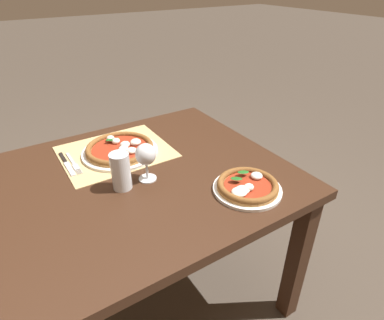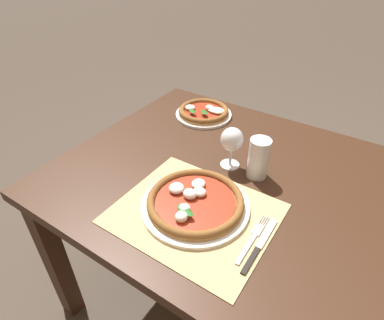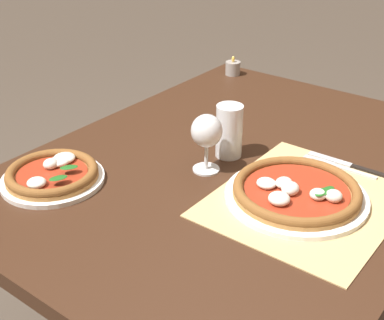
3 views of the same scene
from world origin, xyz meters
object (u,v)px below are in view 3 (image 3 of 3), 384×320
knife (347,164)px  votive_candle (233,69)px  pint_glass (229,132)px  fork (339,167)px  wine_glass (207,133)px  pizza_near (296,192)px  pizza_far (53,174)px

knife → votive_candle: size_ratio=2.99×
pint_glass → votive_candle: bearing=32.6°
fork → knife: (0.03, -0.01, 0.00)m
knife → votive_candle: (0.42, 0.64, 0.02)m
wine_glass → votive_candle: 0.75m
pizza_near → wine_glass: 0.27m
pint_glass → votive_candle: pint_glass is taller
pint_glass → fork: bearing=-67.5°
pizza_far → knife: (0.52, -0.55, -0.01)m
pizza_far → pint_glass: 0.47m
pizza_far → votive_candle: 0.94m
pint_glass → fork: (0.11, -0.27, -0.06)m
wine_glass → fork: size_ratio=0.77×
pizza_far → wine_glass: size_ratio=1.65×
votive_candle → wine_glass: bearing=-151.7°
wine_glass → knife: bearing=-49.3°
pint_glass → fork: size_ratio=0.72×
fork → knife: size_ratio=0.93×
knife → fork: bearing=156.1°
pizza_near → pint_glass: (0.09, 0.25, 0.05)m
pizza_near → knife: pizza_near is taller
pizza_far → pizza_near: bearing=-61.0°
pint_glass → pizza_far: bearing=144.8°
wine_glass → pizza_far: bearing=135.9°
pizza_far → pint_glass: (0.38, -0.27, 0.05)m
pizza_near → knife: (0.23, -0.03, -0.02)m
pizza_far → fork: bearing=-47.5°
pizza_far → wine_glass: (0.28, -0.27, 0.09)m
wine_glass → knife: 0.38m
pizza_near → wine_glass: size_ratio=2.16×
wine_glass → pint_glass: (0.10, 0.00, -0.04)m
knife → votive_candle: 0.76m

